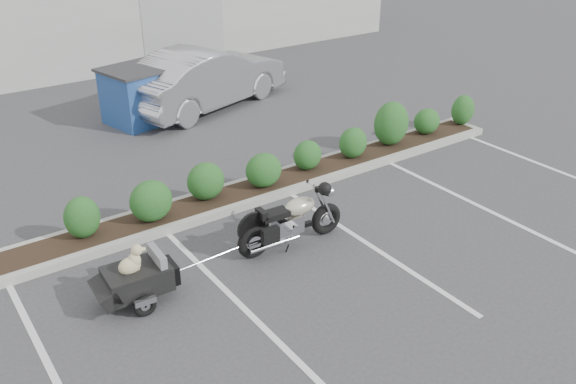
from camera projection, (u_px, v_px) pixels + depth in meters
ground at (293, 251)px, 10.36m from camera, size 90.00×90.00×0.00m
planter_kerb at (271, 186)px, 12.44m from camera, size 12.00×1.00×0.15m
motorcycle at (291, 221)px, 10.32m from camera, size 2.06×0.70×1.18m
pet_trailer at (136, 278)px, 8.94m from camera, size 1.65×0.92×0.98m
sedan at (206, 78)px, 16.71m from camera, size 5.32×3.21×1.65m
dumpster at (148, 92)px, 15.85m from camera, size 2.46×1.94×1.44m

